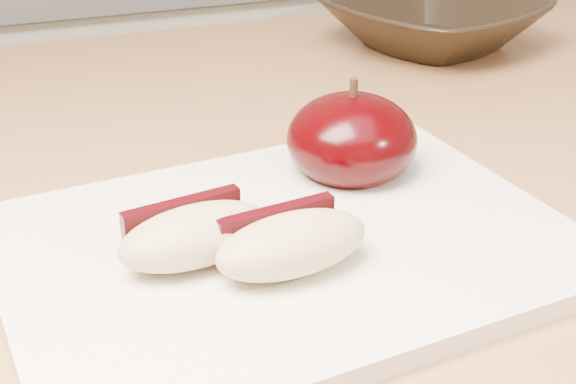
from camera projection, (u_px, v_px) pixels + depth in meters
name	position (u px, v px, depth m)	size (l,w,h in m)	color
back_cabinet	(68.00, 242.00, 1.25)	(2.40, 0.62, 0.94)	silver
cutting_board	(288.00, 246.00, 0.40)	(0.28, 0.20, 0.01)	silver
apple_half	(352.00, 140.00, 0.46)	(0.09, 0.09, 0.06)	black
apple_wedge_a	(194.00, 234.00, 0.38)	(0.08, 0.05, 0.03)	tan
apple_wedge_b	(290.00, 243.00, 0.37)	(0.08, 0.05, 0.03)	tan
bowl	(433.00, 21.00, 0.71)	(0.18, 0.18, 0.04)	black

